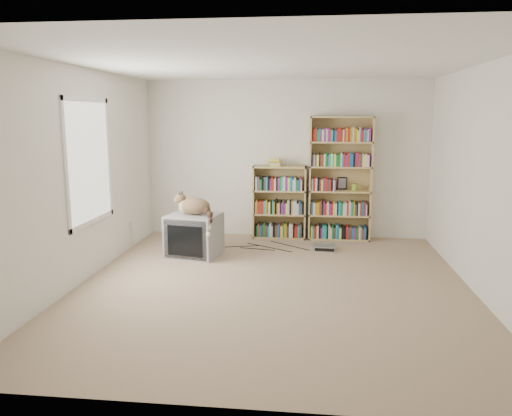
# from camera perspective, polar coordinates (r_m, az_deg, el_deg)

# --- Properties ---
(floor) EXTENTS (4.50, 5.00, 0.01)m
(floor) POSITION_cam_1_polar(r_m,az_deg,el_deg) (5.86, 1.96, -8.84)
(floor) COLOR tan
(floor) RESTS_ON ground
(wall_back) EXTENTS (4.50, 0.02, 2.50)m
(wall_back) POSITION_cam_1_polar(r_m,az_deg,el_deg) (8.06, 3.43, 5.56)
(wall_back) COLOR silver
(wall_back) RESTS_ON floor
(wall_front) EXTENTS (4.50, 0.02, 2.50)m
(wall_front) POSITION_cam_1_polar(r_m,az_deg,el_deg) (3.12, -1.53, -2.25)
(wall_front) COLOR silver
(wall_front) RESTS_ON floor
(wall_left) EXTENTS (0.02, 5.00, 2.50)m
(wall_left) POSITION_cam_1_polar(r_m,az_deg,el_deg) (6.17, -19.33, 3.48)
(wall_left) COLOR silver
(wall_left) RESTS_ON floor
(wall_right) EXTENTS (0.02, 5.00, 2.50)m
(wall_right) POSITION_cam_1_polar(r_m,az_deg,el_deg) (5.85, 24.62, 2.77)
(wall_right) COLOR silver
(wall_right) RESTS_ON floor
(ceiling) EXTENTS (4.50, 5.00, 0.02)m
(ceiling) POSITION_cam_1_polar(r_m,az_deg,el_deg) (5.56, 2.13, 16.27)
(ceiling) COLOR white
(ceiling) RESTS_ON wall_back
(window) EXTENTS (0.02, 1.22, 1.52)m
(window) POSITION_cam_1_polar(r_m,az_deg,el_deg) (6.33, -18.53, 5.06)
(window) COLOR white
(window) RESTS_ON wall_left
(crt_tv) EXTENTS (0.78, 0.73, 0.59)m
(crt_tv) POSITION_cam_1_polar(r_m,az_deg,el_deg) (7.06, -7.05, -3.08)
(crt_tv) COLOR #9E9EA0
(crt_tv) RESTS_ON floor
(cat) EXTENTS (0.63, 0.54, 0.52)m
(cat) POSITION_cam_1_polar(r_m,az_deg,el_deg) (6.91, -6.79, -0.10)
(cat) COLOR #3C2A18
(cat) RESTS_ON crt_tv
(bookcase_tall) EXTENTS (0.97, 0.30, 1.93)m
(bookcase_tall) POSITION_cam_1_polar(r_m,az_deg,el_deg) (7.95, 9.58, 2.93)
(bookcase_tall) COLOR tan
(bookcase_tall) RESTS_ON floor
(bookcase_short) EXTENTS (0.84, 0.30, 1.16)m
(bookcase_short) POSITION_cam_1_polar(r_m,az_deg,el_deg) (8.02, 2.71, 0.34)
(bookcase_short) COLOR tan
(bookcase_short) RESTS_ON floor
(book_stack) EXTENTS (0.21, 0.27, 0.12)m
(book_stack) POSITION_cam_1_polar(r_m,az_deg,el_deg) (7.88, 2.21, 5.22)
(book_stack) COLOR #AE1E17
(book_stack) RESTS_ON bookcase_short
(green_mug) EXTENTS (0.09, 0.09, 0.10)m
(green_mug) POSITION_cam_1_polar(r_m,az_deg,el_deg) (7.96, 11.20, 2.35)
(green_mug) COLOR olive
(green_mug) RESTS_ON bookcase_tall
(framed_print) EXTENTS (0.15, 0.05, 0.20)m
(framed_print) POSITION_cam_1_polar(r_m,az_deg,el_deg) (8.04, 9.81, 2.81)
(framed_print) COLOR black
(framed_print) RESTS_ON bookcase_tall
(dvd_player) EXTENTS (0.34, 0.26, 0.07)m
(dvd_player) POSITION_cam_1_polar(r_m,az_deg,el_deg) (7.39, 7.73, -4.53)
(dvd_player) COLOR #A9A9AE
(dvd_player) RESTS_ON floor
(wall_outlet) EXTENTS (0.01, 0.08, 0.13)m
(wall_outlet) POSITION_cam_1_polar(r_m,az_deg,el_deg) (7.67, -14.02, -2.02)
(wall_outlet) COLOR silver
(wall_outlet) RESTS_ON wall_left
(floor_cables) EXTENTS (1.20, 0.70, 0.01)m
(floor_cables) POSITION_cam_1_polar(r_m,az_deg,el_deg) (7.55, 1.14, -4.37)
(floor_cables) COLOR black
(floor_cables) RESTS_ON floor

